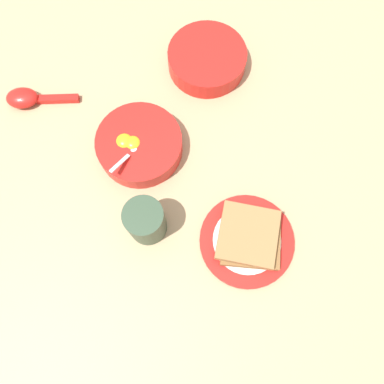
# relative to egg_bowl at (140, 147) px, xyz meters

# --- Properties ---
(ground_plane) EXTENTS (3.00, 3.00, 0.00)m
(ground_plane) POSITION_rel_egg_bowl_xyz_m (-0.05, -0.00, -0.02)
(ground_plane) COLOR tan
(egg_bowl) EXTENTS (0.17, 0.17, 0.07)m
(egg_bowl) POSITION_rel_egg_bowl_xyz_m (0.00, 0.00, 0.00)
(egg_bowl) COLOR red
(egg_bowl) RESTS_ON ground_plane
(toast_plate) EXTENTS (0.18, 0.18, 0.01)m
(toast_plate) POSITION_rel_egg_bowl_xyz_m (-0.12, 0.24, -0.02)
(toast_plate) COLOR red
(toast_plate) RESTS_ON ground_plane
(toast_sandwich) EXTENTS (0.15, 0.15, 0.04)m
(toast_sandwich) POSITION_rel_egg_bowl_xyz_m (-0.13, 0.24, 0.01)
(toast_sandwich) COLOR brown
(toast_sandwich) RESTS_ON toast_plate
(soup_spoon) EXTENTS (0.15, 0.08, 0.03)m
(soup_spoon) POSITION_rel_egg_bowl_xyz_m (0.18, -0.19, -0.01)
(soup_spoon) COLOR red
(soup_spoon) RESTS_ON ground_plane
(congee_bowl) EXTENTS (0.17, 0.17, 0.04)m
(congee_bowl) POSITION_rel_egg_bowl_xyz_m (-0.20, -0.14, 0.00)
(congee_bowl) COLOR red
(congee_bowl) RESTS_ON ground_plane
(drinking_cup) EXTENTS (0.07, 0.07, 0.09)m
(drinking_cup) POSITION_rel_egg_bowl_xyz_m (0.04, 0.15, 0.03)
(drinking_cup) COLOR #334733
(drinking_cup) RESTS_ON ground_plane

